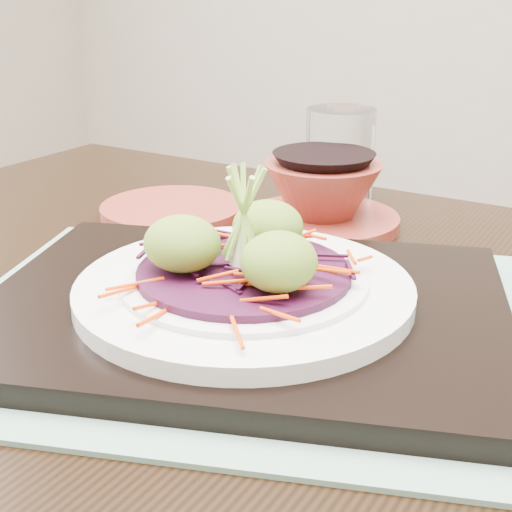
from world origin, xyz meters
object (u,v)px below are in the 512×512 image
at_px(dining_table, 278,403).
at_px(terracotta_side_plate, 172,209).
at_px(water_glass, 340,158).
at_px(terracotta_bowl_set, 322,198).
at_px(serving_tray, 244,309).
at_px(white_plate, 244,288).

distance_m(dining_table, terracotta_side_plate, 0.29).
distance_m(water_glass, terracotta_bowl_set, 0.09).
height_order(serving_tray, water_glass, water_glass).
xyz_separation_m(serving_tray, terracotta_side_plate, (-0.20, 0.21, -0.01)).
height_order(terracotta_side_plate, water_glass, water_glass).
bearing_deg(water_glass, white_plate, -81.73).
bearing_deg(terracotta_bowl_set, dining_table, -77.51).
distance_m(dining_table, water_glass, 0.33).
bearing_deg(terracotta_bowl_set, terracotta_side_plate, -166.90).
height_order(dining_table, terracotta_bowl_set, terracotta_bowl_set).
relative_size(dining_table, water_glass, 10.44).
relative_size(serving_tray, white_plate, 1.54).
distance_m(terracotta_side_plate, water_glass, 0.20).
distance_m(serving_tray, water_glass, 0.33).
bearing_deg(dining_table, terracotta_bowl_set, 106.86).
height_order(terracotta_side_plate, terracotta_bowl_set, terracotta_bowl_set).
bearing_deg(white_plate, terracotta_side_plate, 134.42).
height_order(white_plate, terracotta_bowl_set, terracotta_bowl_set).
bearing_deg(water_glass, serving_tray, -81.73).
bearing_deg(terracotta_side_plate, water_glass, 37.99).
distance_m(white_plate, terracotta_bowl_set, 0.25).
distance_m(dining_table, terracotta_bowl_set, 0.24).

